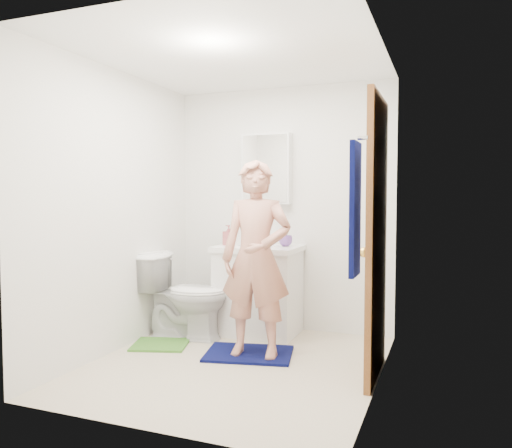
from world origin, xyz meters
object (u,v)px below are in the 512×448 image
at_px(medicine_cabinet, 267,169).
at_px(toilet, 186,295).
at_px(towel, 355,209).
at_px(man, 256,258).
at_px(toothbrush_cup, 286,241).
at_px(soap_dispenser, 229,235).
at_px(vanity_cabinet, 259,292).

height_order(medicine_cabinet, toilet, medicine_cabinet).
height_order(towel, man, towel).
height_order(toothbrush_cup, man, man).
bearing_deg(medicine_cabinet, toilet, -133.88).
bearing_deg(toothbrush_cup, towel, -59.08).
height_order(toilet, soap_dispenser, soap_dispenser).
xyz_separation_m(vanity_cabinet, toilet, (-0.59, -0.38, 0.00)).
height_order(soap_dispenser, man, man).
relative_size(medicine_cabinet, towel, 0.87).
bearing_deg(toilet, towel, -128.89).
bearing_deg(towel, vanity_cabinet, 128.47).
xyz_separation_m(vanity_cabinet, man, (0.24, -0.69, 0.42)).
height_order(medicine_cabinet, towel, medicine_cabinet).
xyz_separation_m(vanity_cabinet, towel, (1.18, -1.48, 0.85)).
distance_m(medicine_cabinet, toothbrush_cup, 0.76).
relative_size(vanity_cabinet, man, 0.50).
xyz_separation_m(medicine_cabinet, towel, (1.18, -1.71, -0.35)).
relative_size(towel, man, 0.50).
relative_size(toothbrush_cup, man, 0.08).
bearing_deg(soap_dispenser, vanity_cabinet, 5.54).
bearing_deg(vanity_cabinet, towel, -51.53).
xyz_separation_m(toilet, toothbrush_cup, (0.84, 0.45, 0.50)).
bearing_deg(toothbrush_cup, soap_dispenser, -170.39).
bearing_deg(soap_dispenser, toilet, -128.84).
height_order(vanity_cabinet, man, man).
relative_size(toilet, toothbrush_cup, 6.13).
bearing_deg(soap_dispenser, toothbrush_cup, 9.61).
height_order(soap_dispenser, toothbrush_cup, soap_dispenser).
relative_size(medicine_cabinet, soap_dispenser, 3.55).
relative_size(vanity_cabinet, toilet, 1.00).
distance_m(vanity_cabinet, towel, 2.08).
bearing_deg(toilet, man, -117.22).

